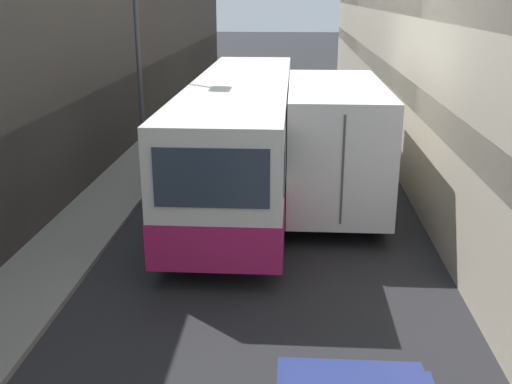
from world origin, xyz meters
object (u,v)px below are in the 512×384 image
(bus, at_px, (242,134))
(panel_van, at_px, (264,81))
(box_truck, at_px, (332,135))
(street_lamp, at_px, (135,3))

(bus, bearing_deg, panel_van, 90.42)
(box_truck, distance_m, panel_van, 14.29)
(box_truck, xyz_separation_m, panel_van, (-2.52, 14.06, -0.54))
(panel_van, distance_m, street_lamp, 14.22)
(box_truck, height_order, street_lamp, street_lamp)
(box_truck, bearing_deg, panel_van, 100.16)
(bus, distance_m, box_truck, 2.42)
(bus, distance_m, panel_van, 13.93)
(bus, xyz_separation_m, street_lamp, (-2.83, 0.51, 3.37))
(bus, height_order, panel_van, bus)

